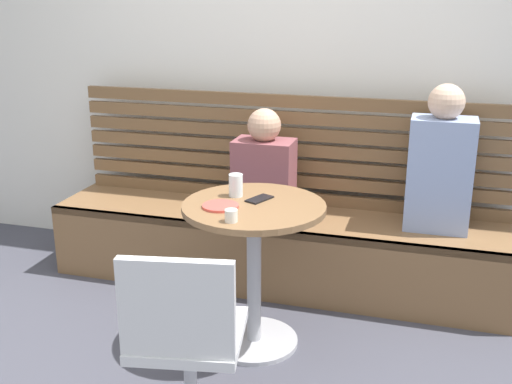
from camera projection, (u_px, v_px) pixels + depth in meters
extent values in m
cube|color=white|center=(296.00, 33.00, 3.73)|extent=(5.20, 0.10, 2.90)
cube|color=brown|center=(276.00, 249.00, 3.71)|extent=(2.70, 0.52, 0.44)
cube|color=brown|center=(265.00, 232.00, 3.43)|extent=(2.70, 0.04, 0.04)
cube|color=brown|center=(286.00, 196.00, 3.85)|extent=(2.65, 0.04, 0.07)
cube|color=brown|center=(286.00, 180.00, 3.81)|extent=(2.65, 0.04, 0.07)
cube|color=brown|center=(287.00, 164.00, 3.78)|extent=(2.65, 0.04, 0.07)
cube|color=brown|center=(287.00, 149.00, 3.75)|extent=(2.65, 0.04, 0.07)
cube|color=brown|center=(287.00, 133.00, 3.72)|extent=(2.65, 0.04, 0.07)
cube|color=brown|center=(287.00, 117.00, 3.69)|extent=(2.65, 0.04, 0.07)
cube|color=brown|center=(288.00, 101.00, 3.66)|extent=(2.65, 0.04, 0.07)
cylinder|color=#ADADB2|center=(254.00, 340.00, 3.12)|extent=(0.44, 0.44, 0.02)
cylinder|color=#ADADB2|center=(254.00, 276.00, 3.01)|extent=(0.07, 0.07, 0.69)
cylinder|color=brown|center=(254.00, 207.00, 2.90)|extent=(0.68, 0.68, 0.03)
cube|color=silver|center=(189.00, 335.00, 2.31)|extent=(0.47, 0.47, 0.04)
cube|color=silver|center=(176.00, 309.00, 2.08)|extent=(0.40, 0.11, 0.36)
cube|color=#8C9EC6|center=(440.00, 175.00, 3.34)|extent=(0.34, 0.22, 0.62)
sphere|color=#DBB293|center=(447.00, 102.00, 3.22)|extent=(0.19, 0.19, 0.19)
cube|color=brown|center=(264.00, 178.00, 3.57)|extent=(0.34, 0.22, 0.45)
sphere|color=tan|center=(264.00, 125.00, 3.47)|extent=(0.19, 0.19, 0.19)
cylinder|color=white|center=(236.00, 185.00, 3.00)|extent=(0.07, 0.07, 0.11)
cylinder|color=silver|center=(231.00, 216.00, 2.67)|extent=(0.06, 0.06, 0.05)
cylinder|color=#DB4C42|center=(220.00, 206.00, 2.86)|extent=(0.17, 0.17, 0.01)
cube|color=black|center=(259.00, 199.00, 2.96)|extent=(0.12, 0.16, 0.01)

